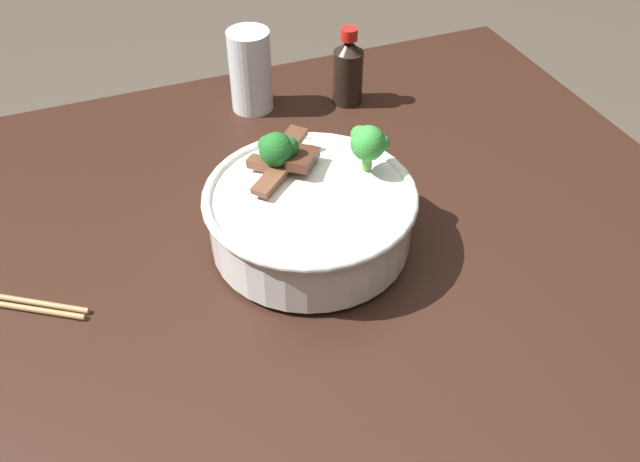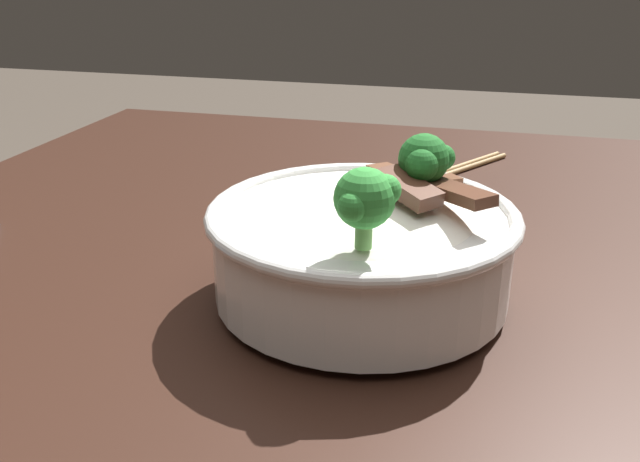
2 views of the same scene
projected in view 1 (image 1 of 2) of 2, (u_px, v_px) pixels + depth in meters
dining_table at (295, 349)px, 0.88m from camera, size 1.16×1.02×0.78m
rice_bowl at (310, 209)px, 0.81m from camera, size 0.25×0.25×0.14m
drinking_glass at (251, 76)px, 1.05m from camera, size 0.07×0.07×0.13m
soy_sauce_bottle at (348, 70)px, 1.07m from camera, size 0.05×0.05×0.12m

